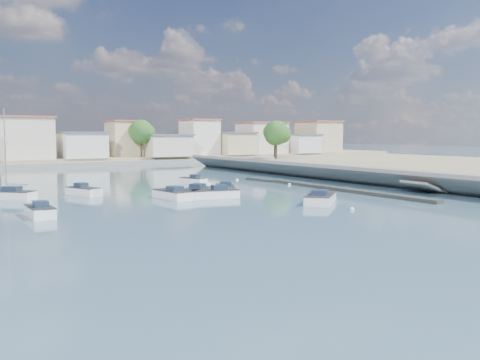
{
  "coord_description": "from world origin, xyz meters",
  "views": [
    {
      "loc": [
        -33.53,
        -34.5,
        6.41
      ],
      "look_at": [
        -3.69,
        14.37,
        1.4
      ],
      "focal_mm": 40.0,
      "sensor_mm": 36.0,
      "label": 1
    }
  ],
  "objects_px": {
    "sailboat": "(4,195)",
    "motorboat_a": "(171,195)",
    "motorboat_b": "(225,189)",
    "motorboat_e": "(39,212)",
    "motorboat_f": "(192,181)",
    "motorboat_h": "(321,199)",
    "motorboat_d": "(194,193)",
    "motorboat_g": "(85,192)",
    "motorboat_c": "(212,194)"
  },
  "relations": [
    {
      "from": "motorboat_d",
      "to": "motorboat_f",
      "type": "height_order",
      "value": "same"
    },
    {
      "from": "motorboat_a",
      "to": "sailboat",
      "type": "xyz_separation_m",
      "value": [
        -14.14,
        7.9,
        0.04
      ]
    },
    {
      "from": "motorboat_c",
      "to": "motorboat_h",
      "type": "relative_size",
      "value": 0.95
    },
    {
      "from": "motorboat_d",
      "to": "motorboat_g",
      "type": "xyz_separation_m",
      "value": [
        -9.1,
        7.0,
        0.0
      ]
    },
    {
      "from": "motorboat_f",
      "to": "motorboat_g",
      "type": "bearing_deg",
      "value": -160.65
    },
    {
      "from": "motorboat_d",
      "to": "motorboat_h",
      "type": "xyz_separation_m",
      "value": [
        8.0,
        -10.23,
        0.0
      ]
    },
    {
      "from": "motorboat_f",
      "to": "sailboat",
      "type": "bearing_deg",
      "value": -169.06
    },
    {
      "from": "motorboat_d",
      "to": "motorboat_f",
      "type": "distance_m",
      "value": 13.52
    },
    {
      "from": "motorboat_e",
      "to": "sailboat",
      "type": "relative_size",
      "value": 0.51
    },
    {
      "from": "motorboat_a",
      "to": "motorboat_f",
      "type": "relative_size",
      "value": 1.37
    },
    {
      "from": "motorboat_c",
      "to": "sailboat",
      "type": "height_order",
      "value": "sailboat"
    },
    {
      "from": "motorboat_e",
      "to": "sailboat",
      "type": "xyz_separation_m",
      "value": [
        -0.71,
        13.19,
        0.04
      ]
    },
    {
      "from": "motorboat_a",
      "to": "motorboat_d",
      "type": "height_order",
      "value": "same"
    },
    {
      "from": "motorboat_c",
      "to": "motorboat_g",
      "type": "bearing_deg",
      "value": 138.85
    },
    {
      "from": "motorboat_f",
      "to": "motorboat_g",
      "type": "distance_m",
      "value": 15.77
    },
    {
      "from": "motorboat_a",
      "to": "motorboat_b",
      "type": "distance_m",
      "value": 7.32
    },
    {
      "from": "motorboat_e",
      "to": "motorboat_h",
      "type": "xyz_separation_m",
      "value": [
        23.98,
        -4.92,
        0.0
      ]
    },
    {
      "from": "motorboat_h",
      "to": "motorboat_g",
      "type": "bearing_deg",
      "value": 134.79
    },
    {
      "from": "motorboat_h",
      "to": "sailboat",
      "type": "xyz_separation_m",
      "value": [
        -24.69,
        18.11,
        0.04
      ]
    },
    {
      "from": "motorboat_b",
      "to": "motorboat_f",
      "type": "xyz_separation_m",
      "value": [
        1.21,
        10.52,
        0.0
      ]
    },
    {
      "from": "motorboat_b",
      "to": "motorboat_d",
      "type": "relative_size",
      "value": 0.94
    },
    {
      "from": "motorboat_d",
      "to": "motorboat_h",
      "type": "bearing_deg",
      "value": -51.96
    },
    {
      "from": "motorboat_a",
      "to": "motorboat_g",
      "type": "height_order",
      "value": "same"
    },
    {
      "from": "motorboat_g",
      "to": "motorboat_e",
      "type": "bearing_deg",
      "value": -119.21
    },
    {
      "from": "motorboat_a",
      "to": "motorboat_f",
      "type": "bearing_deg",
      "value": 55.77
    },
    {
      "from": "motorboat_g",
      "to": "sailboat",
      "type": "bearing_deg",
      "value": 173.36
    },
    {
      "from": "motorboat_f",
      "to": "sailboat",
      "type": "relative_size",
      "value": 0.45
    },
    {
      "from": "motorboat_h",
      "to": "sailboat",
      "type": "bearing_deg",
      "value": 143.74
    },
    {
      "from": "motorboat_b",
      "to": "motorboat_h",
      "type": "xyz_separation_m",
      "value": [
        3.43,
        -11.93,
        0.0
      ]
    },
    {
      "from": "motorboat_e",
      "to": "motorboat_h",
      "type": "height_order",
      "value": "same"
    },
    {
      "from": "motorboat_e",
      "to": "motorboat_h",
      "type": "distance_m",
      "value": 24.48
    },
    {
      "from": "motorboat_b",
      "to": "motorboat_e",
      "type": "xyz_separation_m",
      "value": [
        -20.55,
        -7.01,
        0.0
      ]
    },
    {
      "from": "sailboat",
      "to": "motorboat_a",
      "type": "bearing_deg",
      "value": -29.19
    },
    {
      "from": "motorboat_c",
      "to": "motorboat_g",
      "type": "height_order",
      "value": "same"
    },
    {
      "from": "motorboat_h",
      "to": "motorboat_d",
      "type": "bearing_deg",
      "value": 128.04
    },
    {
      "from": "motorboat_c",
      "to": "motorboat_d",
      "type": "height_order",
      "value": "same"
    },
    {
      "from": "motorboat_a",
      "to": "motorboat_h",
      "type": "bearing_deg",
      "value": -44.07
    },
    {
      "from": "motorboat_d",
      "to": "motorboat_h",
      "type": "distance_m",
      "value": 12.99
    },
    {
      "from": "motorboat_b",
      "to": "motorboat_e",
      "type": "relative_size",
      "value": 1.05
    },
    {
      "from": "motorboat_c",
      "to": "motorboat_d",
      "type": "xyz_separation_m",
      "value": [
        -1.06,
        1.88,
        -0.0
      ]
    },
    {
      "from": "motorboat_e",
      "to": "motorboat_h",
      "type": "relative_size",
      "value": 0.81
    },
    {
      "from": "motorboat_a",
      "to": "motorboat_h",
      "type": "relative_size",
      "value": 0.97
    },
    {
      "from": "motorboat_c",
      "to": "motorboat_e",
      "type": "relative_size",
      "value": 1.16
    },
    {
      "from": "motorboat_c",
      "to": "motorboat_d",
      "type": "bearing_deg",
      "value": 119.46
    },
    {
      "from": "motorboat_b",
      "to": "motorboat_f",
      "type": "height_order",
      "value": "same"
    },
    {
      "from": "motorboat_f",
      "to": "motorboat_g",
      "type": "xyz_separation_m",
      "value": [
        -14.88,
        -5.22,
        0.0
      ]
    },
    {
      "from": "sailboat",
      "to": "motorboat_d",
      "type": "bearing_deg",
      "value": -25.29
    },
    {
      "from": "motorboat_a",
      "to": "motorboat_g",
      "type": "bearing_deg",
      "value": 133.04
    },
    {
      "from": "motorboat_b",
      "to": "motorboat_d",
      "type": "distance_m",
      "value": 4.88
    },
    {
      "from": "motorboat_a",
      "to": "motorboat_g",
      "type": "relative_size",
      "value": 1.18
    }
  ]
}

